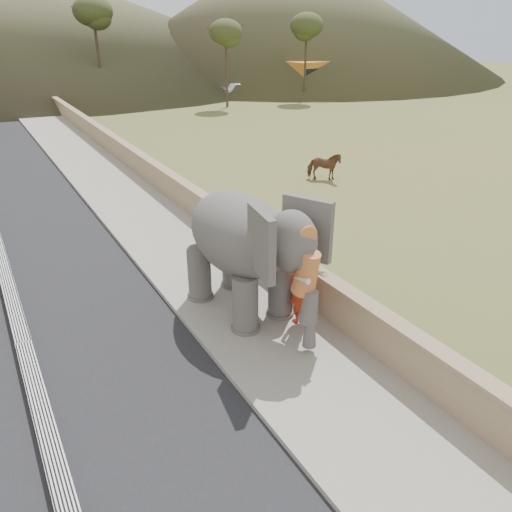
{
  "coord_description": "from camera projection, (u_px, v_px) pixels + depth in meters",
  "views": [
    {
      "loc": [
        -5.11,
        -10.21,
        6.73
      ],
      "look_at": [
        0.2,
        -1.02,
        1.7
      ],
      "focal_mm": 35.0,
      "sensor_mm": 36.0,
      "label": 1
    }
  ],
  "objects": [
    {
      "name": "ground",
      "position": [
        230.0,
        301.0,
        13.19
      ],
      "size": [
        160.0,
        160.0,
        0.0
      ],
      "primitive_type": "plane",
      "color": "olive",
      "rests_on": "ground"
    },
    {
      "name": "walkway",
      "position": [
        121.0,
        195.0,
        20.98
      ],
      "size": [
        3.0,
        120.0,
        0.15
      ],
      "primitive_type": "cube",
      "color": "#9E9687",
      "rests_on": "ground"
    },
    {
      "name": "parapet",
      "position": [
        158.0,
        178.0,
        21.52
      ],
      "size": [
        0.3,
        120.0,
        1.1
      ],
      "primitive_type": "cube",
      "color": "tan",
      "rests_on": "ground"
    },
    {
      "name": "cow",
      "position": [
        324.0,
        166.0,
        22.92
      ],
      "size": [
        1.63,
        1.52,
        1.3
      ],
      "primitive_type": "imported",
      "rotation": [
        0.0,
        0.0,
        0.87
      ],
      "color": "brown",
      "rests_on": "ground"
    },
    {
      "name": "distant_car",
      "position": [
        241.0,
        89.0,
        47.83
      ],
      "size": [
        4.32,
        1.95,
        1.44
      ],
      "primitive_type": "imported",
      "rotation": [
        0.0,
        0.0,
        1.63
      ],
      "color": "silver",
      "rests_on": "ground"
    },
    {
      "name": "bus_white",
      "position": [
        297.0,
        75.0,
        51.96
      ],
      "size": [
        11.26,
        5.5,
        3.1
      ],
      "primitive_type": "cube",
      "rotation": [
        0.0,
        0.0,
        1.29
      ],
      "color": "beige",
      "rests_on": "ground"
    },
    {
      "name": "bus_orange",
      "position": [
        334.0,
        76.0,
        51.21
      ],
      "size": [
        11.24,
        3.98,
        3.1
      ],
      "primitive_type": "cube",
      "rotation": [
        0.0,
        0.0,
        1.71
      ],
      "color": "orange",
      "rests_on": "ground"
    },
    {
      "name": "hill_right",
      "position": [
        289.0,
        10.0,
        66.72
      ],
      "size": [
        56.0,
        56.0,
        16.0
      ],
      "primitive_type": "cone",
      "color": "brown",
      "rests_on": "ground"
    },
    {
      "name": "hill_far",
      "position": [
        24.0,
        18.0,
        67.22
      ],
      "size": [
        80.0,
        80.0,
        14.0
      ],
      "primitive_type": "cone",
      "color": "brown",
      "rests_on": "ground"
    },
    {
      "name": "elephant_and_man",
      "position": [
        239.0,
        250.0,
        12.06
      ],
      "size": [
        2.78,
        4.58,
        3.12
      ],
      "color": "#645F5B",
      "rests_on": "ground"
    },
    {
      "name": "trees",
      "position": [
        16.0,
        59.0,
        35.51
      ],
      "size": [
        41.15,
        42.99,
        9.64
      ],
      "color": "#473828",
      "rests_on": "ground"
    }
  ]
}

